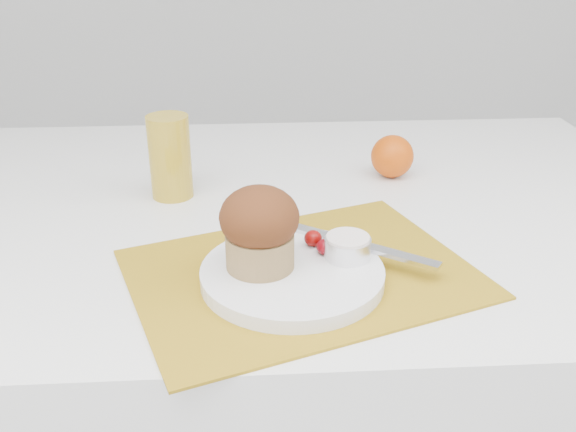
{
  "coord_description": "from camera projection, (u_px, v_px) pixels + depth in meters",
  "views": [
    {
      "loc": [
        -0.06,
        -0.83,
        1.15
      ],
      "look_at": [
        -0.02,
        -0.11,
        0.8
      ],
      "focal_mm": 40.0,
      "sensor_mm": 36.0,
      "label": 1
    }
  ],
  "objects": [
    {
      "name": "butter_knife",
      "position": [
        360.0,
        245.0,
        0.79
      ],
      "size": [
        0.18,
        0.13,
        0.01
      ],
      "primitive_type": "cube",
      "rotation": [
        0.0,
        0.0,
        -0.61
      ],
      "color": "silver",
      "rests_on": "plate"
    },
    {
      "name": "orange",
      "position": [
        392.0,
        156.0,
        1.05
      ],
      "size": [
        0.07,
        0.07,
        0.07
      ],
      "primitive_type": "sphere",
      "color": "#D24D07",
      "rests_on": "table"
    },
    {
      "name": "cream",
      "position": [
        348.0,
        239.0,
        0.76
      ],
      "size": [
        0.06,
        0.06,
        0.01
      ],
      "primitive_type": "cylinder",
      "rotation": [
        0.0,
        0.0,
        0.16
      ],
      "color": "white",
      "rests_on": "ramekin"
    },
    {
      "name": "ramekin",
      "position": [
        348.0,
        248.0,
        0.77
      ],
      "size": [
        0.07,
        0.07,
        0.02
      ],
      "primitive_type": "cylinder",
      "rotation": [
        0.0,
        0.0,
        -0.32
      ],
      "color": "silver",
      "rests_on": "plate"
    },
    {
      "name": "table",
      "position": [
        291.0,
        395.0,
        1.13
      ],
      "size": [
        1.2,
        0.8,
        0.75
      ],
      "primitive_type": "cube",
      "color": "white",
      "rests_on": "ground"
    },
    {
      "name": "placemat",
      "position": [
        302.0,
        274.0,
        0.77
      ],
      "size": [
        0.47,
        0.41,
        0.0
      ],
      "primitive_type": "cube",
      "rotation": [
        0.0,
        0.0,
        0.35
      ],
      "color": "#A57D17",
      "rests_on": "table"
    },
    {
      "name": "muffin",
      "position": [
        260.0,
        228.0,
        0.73
      ],
      "size": [
        0.1,
        0.1,
        0.1
      ],
      "color": "#9E7E4C",
      "rests_on": "plate"
    },
    {
      "name": "raspberry_far",
      "position": [
        325.0,
        247.0,
        0.77
      ],
      "size": [
        0.02,
        0.02,
        0.02
      ],
      "primitive_type": "ellipsoid",
      "color": "#520208",
      "rests_on": "plate"
    },
    {
      "name": "plate",
      "position": [
        292.0,
        274.0,
        0.75
      ],
      "size": [
        0.27,
        0.27,
        0.02
      ],
      "primitive_type": "cylinder",
      "rotation": [
        0.0,
        0.0,
        -0.34
      ],
      "color": "white",
      "rests_on": "placemat"
    },
    {
      "name": "juice_glass",
      "position": [
        170.0,
        157.0,
        0.96
      ],
      "size": [
        0.07,
        0.07,
        0.13
      ],
      "primitive_type": "cylinder",
      "rotation": [
        0.0,
        0.0,
        -0.09
      ],
      "color": "gold",
      "rests_on": "table"
    },
    {
      "name": "raspberry_near",
      "position": [
        313.0,
        238.0,
        0.79
      ],
      "size": [
        0.02,
        0.02,
        0.02
      ],
      "primitive_type": "ellipsoid",
      "color": "#540302",
      "rests_on": "plate"
    }
  ]
}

